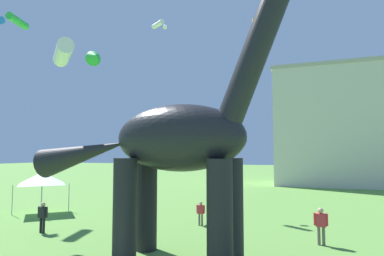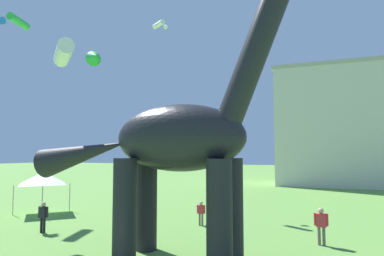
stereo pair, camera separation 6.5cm
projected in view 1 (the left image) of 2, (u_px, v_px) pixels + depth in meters
dinosaur_sculpture at (178, 138)px, 13.97m from camera, size 13.35×2.83×13.95m
person_vendor_side at (201, 211)px, 20.25m from camera, size 0.55×0.24×1.46m
person_watching_child at (321, 222)px, 15.97m from camera, size 0.66×0.29×1.77m
person_photographer at (43, 214)px, 18.43m from camera, size 0.63×0.28×1.68m
festival_canopy_tent at (42, 178)px, 24.64m from camera, size 3.15×3.15×3.00m
kite_near_low at (164, 143)px, 23.66m from camera, size 0.65×0.80×0.19m
kite_high_right at (160, 25)px, 31.11m from camera, size 1.56×1.65×0.46m
kite_far_left at (70, 54)px, 17.90m from camera, size 3.03×3.05×0.87m
kite_mid_right at (15, 21)px, 28.96m from camera, size 2.34×2.50×0.71m
kite_mid_left at (257, 24)px, 24.77m from camera, size 0.73×0.73×0.84m
background_building_block at (360, 125)px, 45.19m from camera, size 22.49×9.58×16.33m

